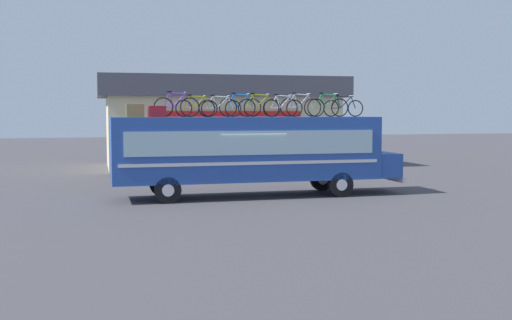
{
  "coord_description": "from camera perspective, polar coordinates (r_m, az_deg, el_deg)",
  "views": [
    {
      "loc": [
        -5.63,
        -23.13,
        3.28
      ],
      "look_at": [
        0.37,
        0.0,
        1.42
      ],
      "focal_mm": 43.24,
      "sensor_mm": 36.0,
      "label": 1
    }
  ],
  "objects": [
    {
      "name": "rooftop_bicycle_8",
      "position": [
        24.47,
        6.66,
        4.92
      ],
      "size": [
        1.72,
        0.44,
        0.96
      ],
      "color": "black",
      "rests_on": "bus"
    },
    {
      "name": "luggage_bag_1",
      "position": [
        23.31,
        -11.12,
        4.5
      ],
      "size": [
        0.65,
        0.4,
        0.48
      ],
      "primitive_type": "cube",
      "color": "olive",
      "rests_on": "bus"
    },
    {
      "name": "rooftop_bicycle_3",
      "position": [
        23.71,
        -3.37,
        4.87
      ],
      "size": [
        1.67,
        0.44,
        0.86
      ],
      "color": "black",
      "rests_on": "bus"
    },
    {
      "name": "rooftop_bicycle_5",
      "position": [
        24.27,
        0.32,
        4.94
      ],
      "size": [
        1.75,
        0.44,
        0.95
      ],
      "color": "black",
      "rests_on": "bus"
    },
    {
      "name": "ground_plane",
      "position": [
        24.03,
        -0.86,
        -3.4
      ],
      "size": [
        120.0,
        120.0,
        0.0
      ],
      "primitive_type": "plane",
      "color": "#423F44"
    },
    {
      "name": "rooftop_bicycle_1",
      "position": [
        23.11,
        -7.36,
        4.95
      ],
      "size": [
        1.71,
        0.44,
        0.97
      ],
      "color": "black",
      "rests_on": "bus"
    },
    {
      "name": "bus",
      "position": [
        23.9,
        -0.41,
        0.97
      ],
      "size": [
        11.4,
        2.4,
        3.1
      ],
      "color": "#23479E",
      "rests_on": "ground"
    },
    {
      "name": "rooftop_bicycle_7",
      "position": [
        24.65,
        4.15,
        4.95
      ],
      "size": [
        1.73,
        0.44,
        0.97
      ],
      "color": "black",
      "rests_on": "bus"
    },
    {
      "name": "roadside_building",
      "position": [
        37.82,
        -3.43,
        3.63
      ],
      "size": [
        14.4,
        7.58,
        5.35
      ],
      "color": "beige",
      "rests_on": "ground"
    },
    {
      "name": "rooftop_bicycle_2",
      "position": [
        23.46,
        -5.54,
        4.86
      ],
      "size": [
        1.62,
        0.44,
        0.86
      ],
      "color": "black",
      "rests_on": "bus"
    },
    {
      "name": "rooftop_bicycle_4",
      "position": [
        24.13,
        -1.48,
        4.95
      ],
      "size": [
        1.7,
        0.44,
        0.95
      ],
      "color": "black",
      "rests_on": "bus"
    },
    {
      "name": "rooftop_bicycle_9",
      "position": [
        25.15,
        8.07,
        4.84
      ],
      "size": [
        1.73,
        0.44,
        0.9
      ],
      "color": "black",
      "rests_on": "bus"
    },
    {
      "name": "luggage_bag_2",
      "position": [
        23.24,
        -9.15,
        4.45
      ],
      "size": [
        0.63,
        0.55,
        0.42
      ],
      "primitive_type": "cube",
      "color": "maroon",
      "rests_on": "bus"
    },
    {
      "name": "rooftop_bicycle_6",
      "position": [
        24.26,
        2.48,
        4.9
      ],
      "size": [
        1.64,
        0.44,
        0.9
      ],
      "color": "black",
      "rests_on": "bus"
    }
  ]
}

